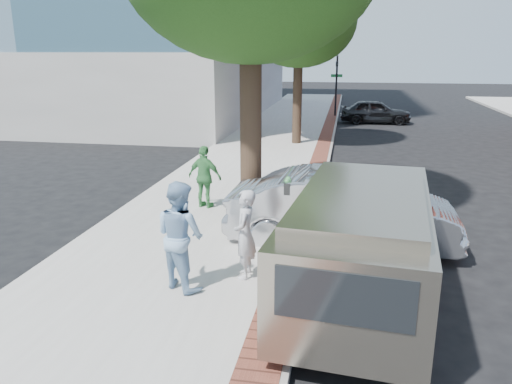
% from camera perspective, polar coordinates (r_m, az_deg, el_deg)
% --- Properties ---
extents(ground, '(120.00, 120.00, 0.00)m').
position_cam_1_polar(ground, '(10.72, 0.67, -6.42)').
color(ground, black).
rests_on(ground, ground).
extents(sidewalk, '(5.00, 60.00, 0.15)m').
position_cam_1_polar(sidewalk, '(18.50, 0.27, 3.38)').
color(sidewalk, '#9E9991').
rests_on(sidewalk, ground).
extents(brick_strip, '(0.60, 60.00, 0.01)m').
position_cam_1_polar(brick_strip, '(18.23, 7.10, 3.33)').
color(brick_strip, brown).
rests_on(brick_strip, sidewalk).
extents(curb, '(0.10, 60.00, 0.15)m').
position_cam_1_polar(curb, '(18.24, 8.19, 3.04)').
color(curb, gray).
rests_on(curb, ground).
extents(office_base, '(18.20, 22.20, 4.00)m').
position_cam_1_polar(office_base, '(35.07, -14.71, 11.95)').
color(office_base, gray).
rests_on(office_base, ground).
extents(signal_near, '(0.70, 0.15, 3.80)m').
position_cam_1_polar(signal_near, '(31.85, 9.18, 12.36)').
color(signal_near, black).
rests_on(signal_near, ground).
extents(tree_far, '(4.80, 4.80, 7.14)m').
position_cam_1_polar(tree_far, '(21.93, 4.95, 19.00)').
color(tree_far, black).
rests_on(tree_far, sidewalk).
extents(parking_meter, '(0.12, 0.32, 1.47)m').
position_cam_1_polar(parking_meter, '(10.08, 3.62, -0.66)').
color(parking_meter, gray).
rests_on(parking_meter, sidewalk).
extents(person_gray, '(0.41, 0.60, 1.61)m').
position_cam_1_polar(person_gray, '(8.79, -1.28, -4.85)').
color(person_gray, '#ADACB2').
rests_on(person_gray, sidewalk).
extents(person_officer, '(1.14, 1.08, 1.87)m').
position_cam_1_polar(person_officer, '(8.48, -8.66, -4.89)').
color(person_officer, '#83A8CB').
rests_on(person_officer, sidewalk).
extents(person_green, '(1.01, 0.63, 1.61)m').
position_cam_1_polar(person_green, '(12.82, -5.86, 1.72)').
color(person_green, '#3F8C49').
rests_on(person_green, sidewalk).
extents(sedan_silver, '(4.90, 1.81, 1.60)m').
position_cam_1_polar(sedan_silver, '(10.78, 9.78, -2.01)').
color(sedan_silver, '#B0B1B7').
rests_on(sedan_silver, ground).
extents(bg_car, '(4.05, 1.70, 1.37)m').
position_cam_1_polar(bg_car, '(30.03, 13.49, 8.93)').
color(bg_car, black).
rests_on(bg_car, ground).
extents(van, '(2.55, 5.50, 1.97)m').
position_cam_1_polar(van, '(8.51, 11.99, -5.04)').
color(van, gray).
rests_on(van, ground).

